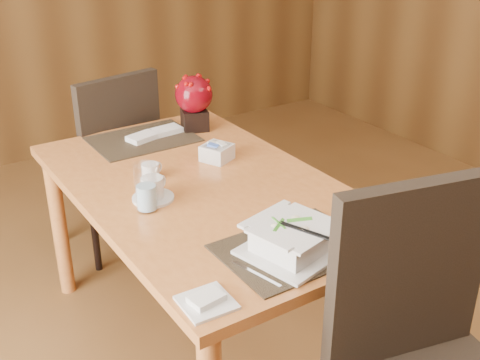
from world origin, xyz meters
TOP-DOWN VIEW (x-y plane):
  - dining_table at (0.00, 0.60)m, footprint 0.90×1.50m
  - placemat_near at (0.00, 0.05)m, footprint 0.45×0.33m
  - placemat_far at (0.00, 1.15)m, footprint 0.45×0.33m
  - soup_setting at (-0.03, 0.03)m, footprint 0.31×0.31m
  - coffee_cup at (-0.22, 0.60)m, footprint 0.15×0.15m
  - water_glass at (-0.27, 0.53)m, footprint 0.10×0.10m
  - creamer_jug at (-0.15, 0.76)m, footprint 0.11×0.11m
  - sugar_caddy at (0.16, 0.78)m, footprint 0.15×0.15m
  - berry_decor at (0.26, 1.14)m, footprint 0.17×0.17m
  - napkins_far at (0.07, 1.15)m, footprint 0.27×0.13m
  - bread_plate at (-0.37, -0.04)m, footprint 0.14×0.14m
  - near_chair at (0.11, -0.41)m, footprint 0.60×0.60m
  - far_chair at (-0.03, 1.51)m, footprint 0.53×0.53m

SIDE VIEW (x-z plane):
  - far_chair at x=-0.03m, z-range 0.06..1.05m
  - near_chair at x=0.11m, z-range 0.07..1.15m
  - dining_table at x=0.00m, z-range 0.28..1.03m
  - placemat_near at x=0.00m, z-range 0.75..0.76m
  - placemat_far at x=0.00m, z-range 0.75..0.76m
  - bread_plate at x=-0.37m, z-range 0.75..0.76m
  - napkins_far at x=0.07m, z-range 0.76..0.78m
  - creamer_jug at x=-0.15m, z-range 0.75..0.81m
  - sugar_caddy at x=0.16m, z-range 0.75..0.82m
  - coffee_cup at x=-0.22m, z-range 0.74..0.83m
  - soup_setting at x=-0.03m, z-range 0.75..0.86m
  - water_glass at x=-0.27m, z-range 0.75..0.93m
  - berry_decor at x=0.26m, z-range 0.77..1.02m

